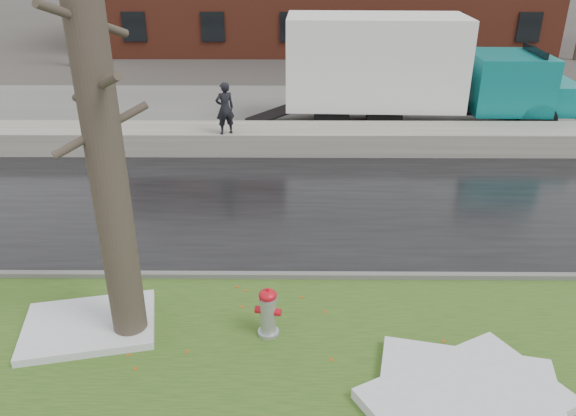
{
  "coord_description": "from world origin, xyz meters",
  "views": [
    {
      "loc": [
        -0.17,
        -8.57,
        6.17
      ],
      "look_at": [
        -0.25,
        2.23,
        1.0
      ],
      "focal_mm": 35.0,
      "sensor_mm": 36.0,
      "label": 1
    }
  ],
  "objects_px": {
    "worker": "(225,108)",
    "tree": "(102,135)",
    "box_truck": "(409,70)",
    "fire_hydrant": "(268,310)"
  },
  "relations": [
    {
      "from": "tree",
      "to": "worker",
      "type": "distance_m",
      "value": 9.14
    },
    {
      "from": "worker",
      "to": "tree",
      "type": "bearing_deg",
      "value": 60.4
    },
    {
      "from": "fire_hydrant",
      "to": "worker",
      "type": "bearing_deg",
      "value": 113.12
    },
    {
      "from": "tree",
      "to": "worker",
      "type": "xyz_separation_m",
      "value": [
        0.72,
        8.88,
        -2.07
      ]
    },
    {
      "from": "fire_hydrant",
      "to": "worker",
      "type": "xyz_separation_m",
      "value": [
        -1.65,
        8.89,
        1.01
      ]
    },
    {
      "from": "fire_hydrant",
      "to": "tree",
      "type": "height_order",
      "value": "tree"
    },
    {
      "from": "fire_hydrant",
      "to": "worker",
      "type": "height_order",
      "value": "worker"
    },
    {
      "from": "tree",
      "to": "worker",
      "type": "bearing_deg",
      "value": 85.38
    },
    {
      "from": "box_truck",
      "to": "worker",
      "type": "relative_size",
      "value": 7.31
    },
    {
      "from": "fire_hydrant",
      "to": "box_truck",
      "type": "relative_size",
      "value": 0.08
    }
  ]
}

